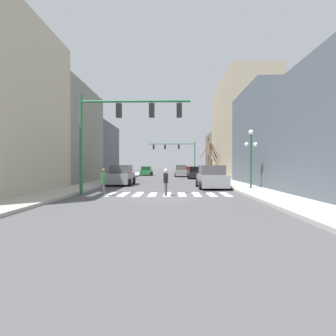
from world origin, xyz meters
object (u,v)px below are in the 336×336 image
object	(u,v)px
car_parked_right_far	(181,171)
street_tree_right_far	(212,161)
traffic_signal_far	(177,150)
car_parked_left_mid	(146,171)
pedestrian_on_right_sidewalk	(104,180)
traffic_signal_near	(122,121)
car_parked_left_far	(188,170)
street_lamp_right_corner	(251,147)
car_at_intersection	(212,178)
pedestrian_on_left_sidewalk	(166,180)
street_tree_right_mid	(209,158)
car_parked_right_mid	(196,173)
car_driving_toward_lane	(121,176)

from	to	relation	value
car_parked_right_far	street_tree_right_far	world-z (taller)	street_tree_right_far
traffic_signal_far	car_parked_right_far	distance (m)	8.25
car_parked_left_mid	pedestrian_on_right_sidewalk	bearing A→B (deg)	-178.78
traffic_signal_near	car_parked_left_far	xyz separation A→B (m)	(6.10, 36.89, -3.76)
car_parked_left_far	pedestrian_on_right_sidewalk	size ratio (longest dim) A/B	3.01
traffic_signal_far	street_lamp_right_corner	xyz separation A→B (m)	(4.90, -29.16, -1.48)
car_parked_left_mid	car_at_intersection	size ratio (longest dim) A/B	1.04
pedestrian_on_left_sidewalk	street_tree_right_mid	bearing A→B (deg)	175.92
car_parked_left_mid	car_at_intersection	distance (m)	26.73
traffic_signal_near	car_parked_left_far	size ratio (longest dim) A/B	1.39
car_parked_right_mid	car_driving_toward_lane	bearing A→B (deg)	146.18
car_driving_toward_lane	street_tree_right_far	size ratio (longest dim) A/B	0.82
street_lamp_right_corner	car_parked_right_far	xyz separation A→B (m)	(-4.44, 21.84, -2.30)
street_lamp_right_corner	car_at_intersection	bearing A→B (deg)	153.47
car_parked_left_far	street_tree_right_far	distance (m)	12.73
traffic_signal_near	car_driving_toward_lane	bearing A→B (deg)	101.50
car_driving_toward_lane	street_tree_right_mid	size ratio (longest dim) A/B	0.70
car_parked_left_mid	car_parked_left_far	size ratio (longest dim) A/B	0.98
pedestrian_on_left_sidewalk	street_lamp_right_corner	bearing A→B (deg)	131.79
traffic_signal_near	car_driving_toward_lane	xyz separation A→B (m)	(-1.58, 7.75, -3.65)
traffic_signal_far	pedestrian_on_left_sidewalk	xyz separation A→B (m)	(-1.17, -32.98, -3.67)
car_at_intersection	street_tree_right_far	size ratio (longest dim) A/B	0.89
pedestrian_on_left_sidewalk	pedestrian_on_right_sidewalk	world-z (taller)	pedestrian_on_right_sidewalk
car_parked_left_far	street_tree_right_far	world-z (taller)	street_tree_right_far
traffic_signal_near	car_parked_left_mid	world-z (taller)	traffic_signal_near
street_lamp_right_corner	car_at_intersection	world-z (taller)	street_lamp_right_corner
street_lamp_right_corner	street_tree_right_far	distance (m)	21.29
pedestrian_on_right_sidewalk	street_tree_right_mid	xyz separation A→B (m)	(9.35, 23.51, 1.91)
car_parked_left_far	car_at_intersection	bearing A→B (deg)	179.97
car_at_intersection	street_tree_right_far	xyz separation A→B (m)	(2.92, 19.96, 1.67)
car_at_intersection	car_parked_right_far	size ratio (longest dim) A/B	1.04
traffic_signal_near	car_parked_left_far	world-z (taller)	traffic_signal_near
traffic_signal_near	street_lamp_right_corner	bearing A→B (deg)	20.88
street_lamp_right_corner	car_at_intersection	distance (m)	3.75
car_parked_left_mid	car_parked_right_mid	xyz separation A→B (m)	(7.73, -11.03, 0.02)
car_parked_left_mid	car_at_intersection	xyz separation A→B (m)	(7.72, -25.59, 0.09)
pedestrian_on_right_sidewalk	traffic_signal_near	bearing A→B (deg)	-84.21
street_lamp_right_corner	car_driving_toward_lane	bearing A→B (deg)	156.82
traffic_signal_near	street_tree_right_far	xyz separation A→B (m)	(9.01, 24.61, -1.99)
traffic_signal_far	pedestrian_on_left_sidewalk	distance (m)	33.20
traffic_signal_far	car_parked_right_mid	size ratio (longest dim) A/B	2.01
car_parked_right_far	car_parked_right_mid	bearing A→B (deg)	-163.09
street_tree_right_far	street_tree_right_mid	distance (m)	1.79
car_parked_right_far	car_parked_right_mid	xyz separation A→B (m)	(1.81, -5.96, -0.08)
pedestrian_on_left_sidewalk	street_tree_right_far	size ratio (longest dim) A/B	0.31
car_at_intersection	pedestrian_on_left_sidewalk	world-z (taller)	car_at_intersection
car_parked_left_mid	car_at_intersection	world-z (taller)	car_at_intersection
pedestrian_on_right_sidewalk	traffic_signal_far	bearing A→B (deg)	-31.25
car_parked_left_mid	pedestrian_on_left_sidewalk	distance (m)	31.03
traffic_signal_near	car_parked_right_mid	world-z (taller)	traffic_signal_near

